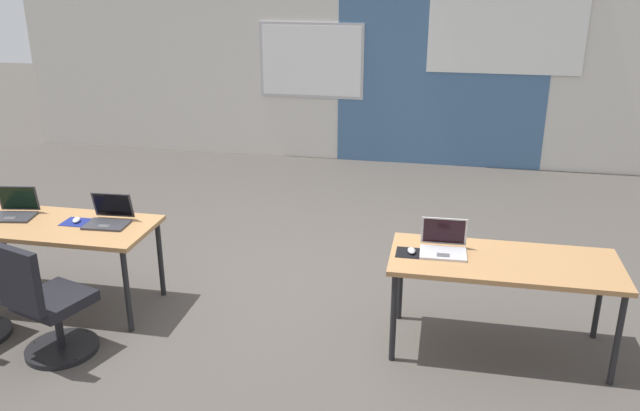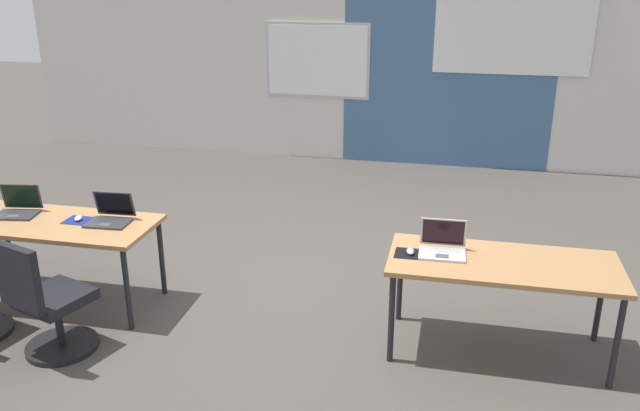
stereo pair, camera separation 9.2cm
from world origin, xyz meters
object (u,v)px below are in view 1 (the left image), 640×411
(mouse_near_right_inner, at_px, (411,251))
(chair_near_left_inner, at_px, (47,310))
(laptop_near_right_inner, at_px, (443,245))
(desk_near_right, at_px, (504,267))
(laptop_near_left_inner, at_px, (109,218))
(laptop_near_left_end, at_px, (15,210))
(desk_near_left, at_px, (55,230))
(mouse_near_left_inner, at_px, (76,220))

(mouse_near_right_inner, xyz_separation_m, chair_near_left_inner, (-2.50, -0.71, -0.36))
(laptop_near_right_inner, xyz_separation_m, mouse_near_right_inner, (-0.22, -0.07, -0.03))
(mouse_near_right_inner, bearing_deg, desk_near_right, 1.41)
(laptop_near_left_inner, xyz_separation_m, laptop_near_left_end, (-0.84, 0.00, 0.00))
(laptop_near_right_inner, height_order, laptop_near_left_inner, laptop_near_right_inner)
(desk_near_right, bearing_deg, mouse_near_right_inner, -178.59)
(desk_near_left, height_order, laptop_near_right_inner, laptop_near_right_inner)
(desk_near_left, relative_size, desk_near_right, 1.00)
(mouse_near_right_inner, distance_m, laptop_near_left_inner, 2.42)
(desk_near_right, height_order, mouse_near_left_inner, mouse_near_left_inner)
(laptop_near_left_inner, relative_size, chair_near_left_inner, 0.38)
(desk_near_left, bearing_deg, laptop_near_left_end, 167.73)
(laptop_near_left_inner, distance_m, laptop_near_left_end, 0.84)
(desk_near_right, relative_size, laptop_near_left_inner, 4.63)
(mouse_near_left_inner, bearing_deg, laptop_near_right_inner, -0.11)
(chair_near_left_inner, bearing_deg, laptop_near_left_end, -28.92)
(desk_near_right, distance_m, laptop_near_left_end, 3.91)
(laptop_near_right_inner, relative_size, mouse_near_right_inner, 3.13)
(desk_near_right, xyz_separation_m, mouse_near_right_inner, (-0.65, -0.02, 0.08))
(desk_near_right, distance_m, chair_near_left_inner, 3.25)
(desk_near_left, relative_size, laptop_near_left_inner, 4.63)
(laptop_near_left_end, bearing_deg, chair_near_left_inner, -56.49)
(chair_near_left_inner, distance_m, laptop_near_left_end, 1.18)
(desk_near_right, relative_size, chair_near_left_inner, 1.74)
(laptop_near_right_inner, relative_size, laptop_near_left_end, 0.91)
(mouse_near_right_inner, distance_m, chair_near_left_inner, 2.62)
(desk_near_right, height_order, laptop_near_right_inner, laptop_near_right_inner)
(chair_near_left_inner, bearing_deg, desk_near_left, -46.09)
(laptop_near_left_inner, bearing_deg, desk_near_right, -4.91)
(laptop_near_right_inner, bearing_deg, chair_near_left_inner, -165.60)
(mouse_near_left_inner, bearing_deg, laptop_near_left_inner, 6.35)
(laptop_near_left_inner, bearing_deg, mouse_near_right_inner, -5.73)
(desk_near_right, bearing_deg, laptop_near_right_inner, 173.03)
(mouse_near_right_inner, height_order, mouse_near_left_inner, same)
(laptop_near_right_inner, distance_m, laptop_near_left_end, 3.48)
(desk_near_right, xyz_separation_m, laptop_near_left_inner, (-3.07, 0.09, 0.11))
(mouse_near_right_inner, xyz_separation_m, laptop_near_left_end, (-3.26, 0.10, 0.03))
(desk_near_left, bearing_deg, chair_near_left_inner, -64.32)
(desk_near_right, relative_size, laptop_near_right_inner, 4.74)
(laptop_near_right_inner, xyz_separation_m, mouse_near_left_inner, (-2.91, 0.01, -0.03))
(mouse_near_right_inner, distance_m, laptop_near_left_end, 3.26)
(desk_near_right, bearing_deg, laptop_near_left_inner, 178.35)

